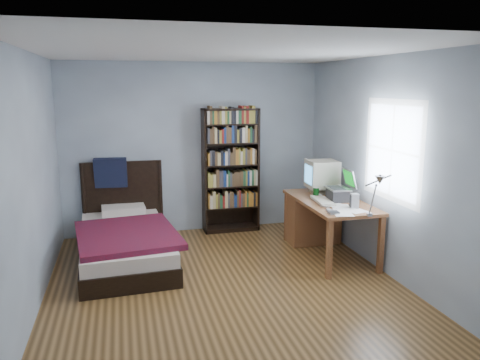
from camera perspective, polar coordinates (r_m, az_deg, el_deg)
The scene contains 14 objects.
room at distance 4.93m, azimuth -1.63°, elevation 0.83°, with size 4.20×4.24×2.50m.
desk at distance 6.49m, azimuth 9.33°, elevation -4.34°, with size 0.75×1.50×0.73m.
crt_monitor at distance 6.38m, azimuth 9.89°, elevation 0.66°, with size 0.41×0.38×0.45m.
laptop at distance 6.04m, azimuth 11.97°, elevation -1.44°, with size 0.34×0.34×0.40m.
desk_lamp at distance 5.01m, azimuth 16.53°, elevation -0.47°, with size 0.21×0.46×0.54m.
keyboard at distance 5.94m, azimuth 10.05°, elevation -2.53°, with size 0.18×0.47×0.03m, color #B9B29A.
speaker at distance 5.71m, azimuth 13.77°, elevation -2.49°, with size 0.09×0.09×0.18m, color gray.
soda_can at distance 6.15m, azimuth 9.25°, elevation -1.54°, with size 0.07×0.07×0.13m, color #073514.
mouse at distance 6.24m, azimuth 9.71°, elevation -1.84°, with size 0.06×0.10×0.03m, color silver.
phone_silver at distance 5.70m, azimuth 10.33°, elevation -3.18°, with size 0.05×0.10×0.02m, color #B7B7BC.
phone_grey at distance 5.53m, azimuth 10.87°, elevation -3.64°, with size 0.05×0.09×0.02m, color gray.
external_drive at distance 5.43m, azimuth 11.36°, elevation -3.94°, with size 0.11×0.11×0.02m, color gray.
bookshelf at distance 6.96m, azimuth -1.15°, elevation 1.19°, with size 0.83×0.30×1.84m.
bed at distance 6.16m, azimuth -13.87°, elevation -6.95°, with size 1.30×2.20×1.16m.
Camera 1 is at (-1.03, -4.73, 2.16)m, focal length 35.00 mm.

